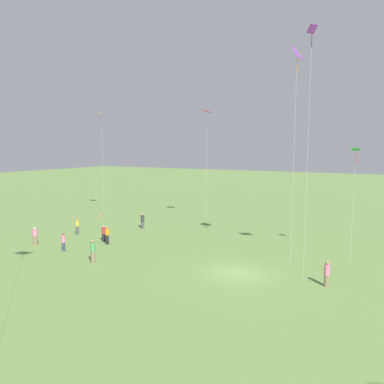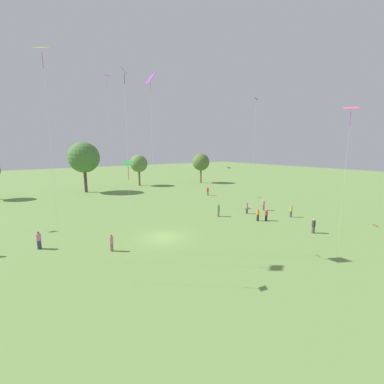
% 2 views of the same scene
% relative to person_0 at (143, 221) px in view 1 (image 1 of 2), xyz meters
% --- Properties ---
extents(ground_plane, '(240.00, 240.00, 0.00)m').
position_rel_person_0_xyz_m(ground_plane, '(-15.45, 9.34, -0.87)').
color(ground_plane, '#6B8E47').
extents(person_0, '(0.61, 0.61, 1.78)m').
position_rel_person_0_xyz_m(person_0, '(0.00, 0.00, 0.00)').
color(person_0, '#4C4C51').
rests_on(person_0, ground_plane).
extents(person_1, '(0.61, 0.61, 1.78)m').
position_rel_person_0_xyz_m(person_1, '(4.49, 11.07, 0.00)').
color(person_1, '#847056').
rests_on(person_1, ground_plane).
extents(person_2, '(0.49, 0.49, 1.71)m').
position_rel_person_0_xyz_m(person_2, '(0.60, 11.17, -0.01)').
color(person_2, '#333D5B').
rests_on(person_2, ground_plane).
extents(person_3, '(0.51, 0.51, 1.76)m').
position_rel_person_0_xyz_m(person_3, '(-21.67, 8.91, 0.01)').
color(person_3, '#847056').
rests_on(person_3, ground_plane).
extents(person_5, '(0.49, 0.49, 1.66)m').
position_rel_person_0_xyz_m(person_5, '(-0.23, 6.80, -0.05)').
color(person_5, '#232328').
rests_on(person_5, ground_plane).
extents(person_6, '(0.38, 0.38, 1.78)m').
position_rel_person_0_xyz_m(person_6, '(4.32, 5.87, 0.02)').
color(person_6, '#4C4C51').
rests_on(person_6, ground_plane).
extents(person_9, '(0.48, 0.48, 1.74)m').
position_rel_person_0_xyz_m(person_9, '(-1.26, 7.45, -0.00)').
color(person_9, '#232328').
rests_on(person_9, ground_plane).
extents(person_11, '(0.57, 0.57, 1.91)m').
position_rel_person_0_xyz_m(person_11, '(-4.20, 12.51, 0.08)').
color(person_11, '#847056').
rests_on(person_11, ground_plane).
extents(kite_2, '(0.72, 0.75, 17.32)m').
position_rel_person_0_xyz_m(kite_2, '(-19.95, 8.01, 14.52)').
color(kite_2, purple).
rests_on(kite_2, ground_plane).
extents(kite_3, '(1.42, 1.45, 14.16)m').
position_rel_person_0_xyz_m(kite_3, '(10.33, -5.03, 12.55)').
color(kite_3, orange).
rests_on(kite_3, ground_plane).
extents(kite_5, '(1.50, 1.51, 13.66)m').
position_rel_person_0_xyz_m(kite_5, '(-5.56, -5.32, 12.18)').
color(kite_5, '#E54C99').
rests_on(kite_5, ground_plane).
extents(kite_6, '(0.76, 1.16, 16.61)m').
position_rel_person_0_xyz_m(kite_6, '(-18.49, 5.78, 14.69)').
color(kite_6, purple).
rests_on(kite_6, ground_plane).
extents(kite_7, '(0.76, 0.74, 9.26)m').
position_rel_person_0_xyz_m(kite_7, '(-22.44, 1.86, 7.73)').
color(kite_7, green).
rests_on(kite_7, ground_plane).
extents(picnic_bag_1, '(0.43, 0.47, 0.36)m').
position_rel_person_0_xyz_m(picnic_bag_1, '(9.30, -3.23, -0.69)').
color(picnic_bag_1, '#A58459').
rests_on(picnic_bag_1, ground_plane).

